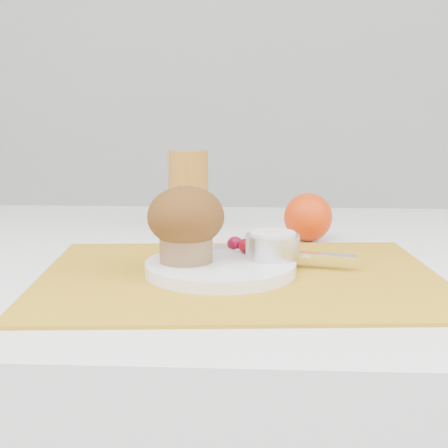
# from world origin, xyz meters

# --- Properties ---
(placemat) EXTENTS (0.50, 0.39, 0.00)m
(placemat) POSITION_xyz_m (-0.06, -0.08, 0.75)
(placemat) COLOR gold
(placemat) RESTS_ON table
(plate) EXTENTS (0.21, 0.21, 0.01)m
(plate) POSITION_xyz_m (-0.09, -0.08, 0.76)
(plate) COLOR white
(plate) RESTS_ON placemat
(ramekin) EXTENTS (0.07, 0.07, 0.03)m
(ramekin) POSITION_xyz_m (-0.02, -0.06, 0.78)
(ramekin) COLOR silver
(ramekin) RESTS_ON plate
(cream) EXTENTS (0.07, 0.07, 0.01)m
(cream) POSITION_xyz_m (-0.02, -0.06, 0.80)
(cream) COLOR white
(cream) RESTS_ON ramekin
(raspberry_near) EXTENTS (0.02, 0.02, 0.02)m
(raspberry_near) POSITION_xyz_m (-0.07, -0.02, 0.78)
(raspberry_near) COLOR #500213
(raspberry_near) RESTS_ON plate
(raspberry_far) EXTENTS (0.02, 0.02, 0.02)m
(raspberry_far) POSITION_xyz_m (-0.06, -0.03, 0.78)
(raspberry_far) COLOR #5B0209
(raspberry_far) RESTS_ON plate
(butter_knife) EXTENTS (0.18, 0.06, 0.00)m
(butter_knife) POSITION_xyz_m (-0.01, -0.04, 0.77)
(butter_knife) COLOR white
(butter_knife) RESTS_ON plate
(orange) EXTENTS (0.07, 0.07, 0.07)m
(orange) POSITION_xyz_m (0.04, 0.13, 0.79)
(orange) COLOR #EA3E08
(orange) RESTS_ON table
(juice_glass) EXTENTS (0.07, 0.07, 0.13)m
(juice_glass) POSITION_xyz_m (-0.16, 0.21, 0.82)
(juice_glass) COLOR #B87522
(juice_glass) RESTS_ON table
(muffin) EXTENTS (0.09, 0.09, 0.09)m
(muffin) POSITION_xyz_m (-0.13, -0.08, 0.82)
(muffin) COLOR olive
(muffin) RESTS_ON plate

